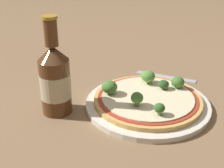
% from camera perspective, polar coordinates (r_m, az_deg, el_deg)
% --- Properties ---
extents(ground_plane, '(3.00, 3.00, 0.00)m').
position_cam_1_polar(ground_plane, '(0.71, 5.37, -4.62)').
color(ground_plane, '#846647').
extents(plate, '(0.28, 0.28, 0.01)m').
position_cam_1_polar(plate, '(0.72, 6.51, -3.70)').
color(plate, silver).
rests_on(plate, ground_plane).
extents(pizza, '(0.24, 0.24, 0.01)m').
position_cam_1_polar(pizza, '(0.71, 6.54, -2.76)').
color(pizza, tan).
rests_on(pizza, plate).
extents(broccoli_floret_0, '(0.03, 0.03, 0.03)m').
position_cam_1_polar(broccoli_floret_0, '(0.76, 6.60, 1.42)').
color(broccoli_floret_0, '#89A866').
rests_on(broccoli_floret_0, pizza).
extents(broccoli_floret_1, '(0.04, 0.04, 0.03)m').
position_cam_1_polar(broccoli_floret_1, '(0.71, -0.46, -0.56)').
color(broccoli_floret_1, '#89A866').
rests_on(broccoli_floret_1, pizza).
extents(broccoli_floret_2, '(0.03, 0.03, 0.03)m').
position_cam_1_polar(broccoli_floret_2, '(0.66, 4.42, -2.53)').
color(broccoli_floret_2, '#89A866').
rests_on(broccoli_floret_2, pizza).
extents(broccoli_floret_3, '(0.03, 0.03, 0.03)m').
position_cam_1_polar(broccoli_floret_3, '(0.75, 11.95, 0.34)').
color(broccoli_floret_3, '#89A866').
rests_on(broccoli_floret_3, pizza).
extents(broccoli_floret_4, '(0.03, 0.03, 0.02)m').
position_cam_1_polar(broccoli_floret_4, '(0.74, 9.42, -0.06)').
color(broccoli_floret_4, '#89A866').
rests_on(broccoli_floret_4, pizza).
extents(broccoli_floret_5, '(0.02, 0.02, 0.03)m').
position_cam_1_polar(broccoli_floret_5, '(0.63, 8.66, -4.40)').
color(broccoli_floret_5, '#89A866').
rests_on(broccoli_floret_5, pizza).
extents(beer_bottle, '(0.07, 0.07, 0.21)m').
position_cam_1_polar(beer_bottle, '(0.67, -10.39, 0.89)').
color(beer_bottle, '#563319').
rests_on(beer_bottle, ground_plane).
extents(fork, '(0.02, 0.16, 0.00)m').
position_cam_1_polar(fork, '(0.87, 9.72, 1.37)').
color(fork, '#B2B2B7').
rests_on(fork, ground_plane).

